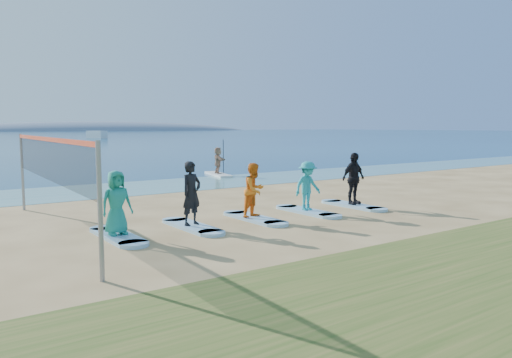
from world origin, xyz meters
TOP-DOWN VIEW (x-y plane):
  - ground at (0.00, 0.00)m, footprint 600.00×600.00m
  - shallow_water at (0.00, 10.50)m, footprint 600.00×600.00m
  - island_ridge at (95.00, 300.00)m, footprint 220.00×56.00m
  - volleyball_net at (-6.58, 2.50)m, footprint 0.49×9.08m
  - paddleboard at (4.80, 13.22)m, footprint 1.37×3.08m
  - paddleboarder at (4.80, 13.22)m, footprint 0.70×1.42m
  - boat_offshore_b at (26.83, 102.90)m, footprint 3.31×6.02m
  - surfboard_0 at (-5.34, 1.20)m, footprint 0.70×2.20m
  - student_0 at (-5.34, 1.20)m, footprint 0.81×0.56m
  - surfboard_1 at (-3.28, 1.20)m, footprint 0.70×2.20m
  - student_1 at (-3.28, 1.20)m, footprint 0.72×0.57m
  - surfboard_2 at (-1.21, 1.20)m, footprint 0.70×2.20m
  - student_2 at (-1.21, 1.20)m, footprint 0.91×0.80m
  - surfboard_3 at (0.85, 1.20)m, footprint 0.70×2.20m
  - student_3 at (0.85, 1.20)m, footprint 1.02×0.60m
  - surfboard_4 at (2.92, 1.20)m, footprint 0.70×2.20m
  - student_4 at (2.92, 1.20)m, footprint 1.06×0.49m

SIDE VIEW (x-z plane):
  - ground at x=0.00m, z-range 0.00..0.00m
  - island_ridge at x=95.00m, z-range -9.00..9.00m
  - boat_offshore_b at x=26.83m, z-range -0.86..0.86m
  - shallow_water at x=0.00m, z-range 0.01..0.01m
  - surfboard_0 at x=-5.34m, z-range 0.00..0.09m
  - surfboard_1 at x=-3.28m, z-range 0.00..0.09m
  - surfboard_2 at x=-1.21m, z-range 0.00..0.09m
  - surfboard_3 at x=0.85m, z-range 0.00..0.09m
  - surfboard_4 at x=2.92m, z-range 0.00..0.09m
  - paddleboard at x=4.80m, z-range 0.00..0.12m
  - paddleboarder at x=4.80m, z-range 0.12..1.58m
  - student_3 at x=0.85m, z-range 0.09..1.64m
  - student_0 at x=-5.34m, z-range 0.09..1.67m
  - student_2 at x=-1.21m, z-range 0.09..1.68m
  - student_1 at x=-3.28m, z-range 0.09..1.81m
  - student_4 at x=2.92m, z-range 0.09..1.85m
  - volleyball_net at x=-6.58m, z-range 0.65..3.15m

